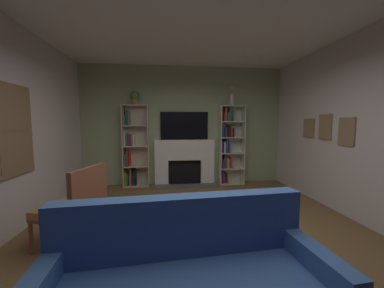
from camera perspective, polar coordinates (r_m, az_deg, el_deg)
name	(u,v)px	position (r m, az deg, el deg)	size (l,w,h in m)	color
ground_plane	(202,246)	(2.94, 2.75, -25.03)	(6.91, 6.91, 0.00)	brown
wall_back_accent	(184,126)	(5.43, -2.06, 4.76)	(4.98, 0.06, 2.87)	#99AC81
fireplace	(185,161)	(5.38, -1.93, -4.51)	(1.55, 0.49, 1.09)	white
tv	(184,126)	(5.37, -2.02, 4.76)	(1.15, 0.06, 0.67)	black
bookshelf_left	(133,149)	(5.38, -15.02, -1.17)	(0.60, 0.28, 1.91)	beige
bookshelf_right	(228,144)	(5.50, 9.44, -0.01)	(0.60, 0.32, 1.91)	silver
potted_plant	(135,97)	(5.32, -14.66, 11.66)	(0.21, 0.21, 0.32)	#A46D44
vase_with_flowers	(232,99)	(5.50, 10.36, 11.40)	(0.11, 0.11, 0.45)	silver
armchair	(76,204)	(3.12, -27.89, -13.66)	(0.76, 0.79, 0.97)	brown
coffee_table	(182,229)	(2.47, -2.65, -21.24)	(0.97, 0.49, 0.44)	brown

